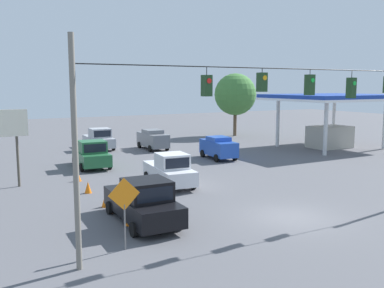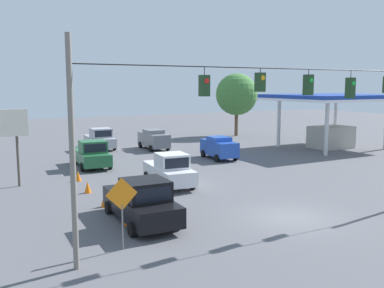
# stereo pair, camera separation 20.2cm
# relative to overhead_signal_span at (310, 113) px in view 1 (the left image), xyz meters

# --- Properties ---
(ground_plane) EXTENTS (140.00, 140.00, 0.00)m
(ground_plane) POSITION_rel_overhead_signal_span_xyz_m (0.06, -0.92, -5.08)
(ground_plane) COLOR #56565B
(overhead_signal_span) EXTENTS (21.07, 0.38, 8.01)m
(overhead_signal_span) POSITION_rel_overhead_signal_span_xyz_m (0.00, 0.00, 0.00)
(overhead_signal_span) COLOR slate
(overhead_signal_span) RESTS_ON ground_plane
(pickup_truck_black_parked_shoulder) EXTENTS (2.44, 5.63, 2.12)m
(pickup_truck_black_parked_shoulder) POSITION_rel_overhead_signal_span_xyz_m (6.59, -3.67, -4.10)
(pickup_truck_black_parked_shoulder) COLOR black
(pickup_truck_black_parked_shoulder) RESTS_ON ground_plane
(sedan_blue_oncoming_far) EXTENTS (2.25, 4.25, 1.93)m
(sedan_blue_oncoming_far) POSITION_rel_overhead_signal_span_xyz_m (-5.82, -16.66, -4.08)
(sedan_blue_oncoming_far) COLOR #234CB2
(sedan_blue_oncoming_far) RESTS_ON ground_plane
(pickup_truck_green_withflow_far) EXTENTS (2.56, 5.20, 2.12)m
(pickup_truck_green_withflow_far) POSITION_rel_overhead_signal_span_xyz_m (4.87, -18.21, -4.11)
(pickup_truck_green_withflow_far) COLOR #236038
(pickup_truck_green_withflow_far) RESTS_ON ground_plane
(sedan_grey_oncoming_deep) EXTENTS (2.07, 4.50, 1.97)m
(sedan_grey_oncoming_deep) POSITION_rel_overhead_signal_span_xyz_m (-3.09, -24.50, -4.06)
(sedan_grey_oncoming_deep) COLOR slate
(sedan_grey_oncoming_deep) RESTS_ON ground_plane
(pickup_truck_white_withflow_mid) EXTENTS (2.54, 5.27, 2.12)m
(pickup_truck_white_withflow_mid) POSITION_rel_overhead_signal_span_xyz_m (2.27, -9.72, -4.11)
(pickup_truck_white_withflow_mid) COLOR silver
(pickup_truck_white_withflow_mid) RESTS_ON ground_plane
(pickup_truck_silver_withflow_deep) EXTENTS (2.42, 5.25, 2.12)m
(pickup_truck_silver_withflow_deep) POSITION_rel_overhead_signal_span_xyz_m (1.54, -27.29, -4.10)
(pickup_truck_silver_withflow_deep) COLOR #A8AAB2
(pickup_truck_silver_withflow_deep) RESTS_ON ground_plane
(traffic_cone_nearest) EXTENTS (0.42, 0.42, 0.69)m
(traffic_cone_nearest) POSITION_rel_overhead_signal_span_xyz_m (7.27, -3.59, -4.74)
(traffic_cone_nearest) COLOR orange
(traffic_cone_nearest) RESTS_ON ground_plane
(traffic_cone_second) EXTENTS (0.42, 0.42, 0.69)m
(traffic_cone_second) POSITION_rel_overhead_signal_span_xyz_m (7.33, -7.00, -4.74)
(traffic_cone_second) COLOR orange
(traffic_cone_second) RESTS_ON ground_plane
(traffic_cone_third) EXTENTS (0.42, 0.42, 0.69)m
(traffic_cone_third) POSITION_rel_overhead_signal_span_xyz_m (7.34, -10.31, -4.74)
(traffic_cone_third) COLOR orange
(traffic_cone_third) RESTS_ON ground_plane
(traffic_cone_fourth) EXTENTS (0.42, 0.42, 0.69)m
(traffic_cone_fourth) POSITION_rel_overhead_signal_span_xyz_m (7.06, -13.75, -4.74)
(traffic_cone_fourth) COLOR orange
(traffic_cone_fourth) RESTS_ON ground_plane
(gas_station) EXTENTS (11.70, 9.48, 5.41)m
(gas_station) POSITION_rel_overhead_signal_span_xyz_m (-19.32, -16.78, -1.13)
(gas_station) COLOR navy
(gas_station) RESTS_ON ground_plane
(work_zone_sign) EXTENTS (1.27, 0.06, 2.84)m
(work_zone_sign) POSITION_rel_overhead_signal_span_xyz_m (8.49, -0.91, -3.09)
(work_zone_sign) COLOR slate
(work_zone_sign) RESTS_ON ground_plane
(tree_horizon_left) EXTENTS (5.22, 5.22, 7.81)m
(tree_horizon_left) POSITION_rel_overhead_signal_span_xyz_m (-16.89, -30.17, 0.10)
(tree_horizon_left) COLOR brown
(tree_horizon_left) RESTS_ON ground_plane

